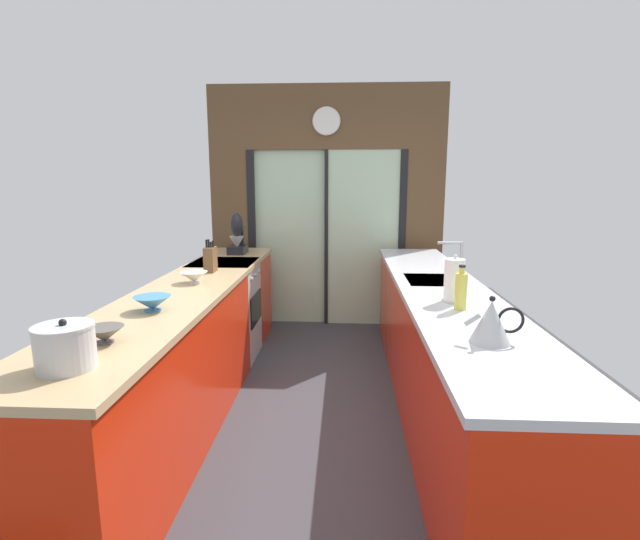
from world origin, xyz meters
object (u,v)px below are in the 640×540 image
(mixing_bowl_mid, at_px, (152,303))
(knife_block, at_px, (210,259))
(mixing_bowl_near, at_px, (104,334))
(soap_bottle, at_px, (461,291))
(mixing_bowl_far, at_px, (194,277))
(stand_mixer, at_px, (237,238))
(paper_towel_roll, at_px, (454,281))
(stock_pot, at_px, (65,347))
(kettle, at_px, (491,322))
(oven_range, at_px, (225,310))

(mixing_bowl_mid, height_order, knife_block, knife_block)
(mixing_bowl_near, relative_size, mixing_bowl_mid, 0.83)
(knife_block, distance_m, soap_bottle, 2.08)
(mixing_bowl_far, distance_m, stand_mixer, 1.43)
(mixing_bowl_far, xyz_separation_m, paper_towel_roll, (1.78, -0.45, 0.09))
(mixing_bowl_far, height_order, knife_block, knife_block)
(mixing_bowl_near, xyz_separation_m, paper_towel_roll, (1.78, 0.86, 0.09))
(mixing_bowl_near, distance_m, stock_pot, 0.31)
(kettle, height_order, paper_towel_roll, paper_towel_roll)
(mixing_bowl_mid, bearing_deg, kettle, -14.14)
(stock_pot, bearing_deg, kettle, 12.72)
(mixing_bowl_mid, distance_m, paper_towel_roll, 1.81)
(mixing_bowl_near, distance_m, mixing_bowl_far, 1.31)
(soap_bottle, bearing_deg, stand_mixer, 130.78)
(kettle, bearing_deg, oven_range, 130.32)
(knife_block, height_order, paper_towel_roll, paper_towel_roll)
(kettle, bearing_deg, paper_towel_roll, 90.16)
(mixing_bowl_far, xyz_separation_m, knife_block, (-0.00, 0.43, 0.06))
(mixing_bowl_far, relative_size, knife_block, 0.74)
(stock_pot, bearing_deg, mixing_bowl_near, 90.00)
(knife_block, height_order, stock_pot, knife_block)
(oven_range, height_order, mixing_bowl_mid, mixing_bowl_mid)
(mixing_bowl_mid, distance_m, stand_mixer, 2.19)
(mixing_bowl_far, relative_size, paper_towel_roll, 0.68)
(oven_range, distance_m, mixing_bowl_far, 1.05)
(stock_pot, bearing_deg, paper_towel_roll, 33.08)
(knife_block, xyz_separation_m, paper_towel_roll, (1.78, -0.89, 0.03))
(oven_range, xyz_separation_m, stock_pot, (0.02, -2.52, 0.56))
(oven_range, xyz_separation_m, paper_towel_roll, (1.80, -1.36, 0.60))
(oven_range, distance_m, stock_pot, 2.58)
(oven_range, relative_size, paper_towel_roll, 3.10)
(mixing_bowl_near, xyz_separation_m, kettle, (1.78, 0.10, 0.06))
(knife_block, bearing_deg, soap_bottle, -30.97)
(mixing_bowl_near, height_order, soap_bottle, soap_bottle)
(mixing_bowl_mid, relative_size, soap_bottle, 0.81)
(mixing_bowl_mid, xyz_separation_m, kettle, (1.78, -0.45, 0.05))
(mixing_bowl_far, height_order, soap_bottle, soap_bottle)
(knife_block, bearing_deg, oven_range, 92.20)
(stand_mixer, relative_size, soap_bottle, 1.60)
(mixing_bowl_mid, distance_m, kettle, 1.84)
(paper_towel_roll, bearing_deg, kettle, -89.84)
(stand_mixer, height_order, kettle, stand_mixer)
(mixing_bowl_mid, height_order, stand_mixer, stand_mixer)
(knife_block, relative_size, soap_bottle, 1.03)
(stock_pot, relative_size, soap_bottle, 0.88)
(mixing_bowl_mid, xyz_separation_m, paper_towel_roll, (1.78, 0.31, 0.09))
(mixing_bowl_near, height_order, stand_mixer, stand_mixer)
(stand_mixer, bearing_deg, oven_range, -92.05)
(mixing_bowl_near, height_order, mixing_bowl_mid, mixing_bowl_mid)
(mixing_bowl_far, relative_size, stand_mixer, 0.48)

